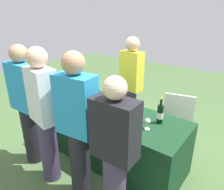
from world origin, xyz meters
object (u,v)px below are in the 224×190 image
object	(u,v)px
wine_glass_1	(111,108)
server_pouring	(131,84)
guest_3	(115,151)
wine_bottle_2	(121,101)
wine_bottle_0	(98,97)
guest_0	(27,103)
wine_bottle_3	(160,114)
wine_glass_2	(148,122)
ice_bucket	(79,94)
wine_glass_0	(93,106)
menu_board	(177,119)
guest_1	(44,114)
guest_2	(78,125)
wine_bottle_1	(108,99)

from	to	relation	value
wine_glass_1	server_pouring	bearing A→B (deg)	103.52
guest_3	wine_bottle_2	bearing A→B (deg)	119.76
wine_bottle_0	guest_3	distance (m)	1.24
wine_bottle_0	server_pouring	bearing A→B (deg)	73.98
wine_bottle_2	guest_0	bearing A→B (deg)	-135.36
wine_bottle_3	wine_glass_2	xyz separation A→B (m)	(-0.05, -0.22, -0.02)
ice_bucket	guest_3	xyz separation A→B (m)	(1.29, -0.78, -0.01)
ice_bucket	wine_glass_1	bearing A→B (deg)	-8.76
wine_glass_2	wine_glass_0	bearing A→B (deg)	-175.42
wine_bottle_2	menu_board	size ratio (longest dim) A/B	0.40
wine_bottle_3	guest_0	world-z (taller)	guest_0
server_pouring	guest_1	world-z (taller)	guest_1
guest_0	guest_2	bearing A→B (deg)	-2.96
server_pouring	guest_1	size ratio (longest dim) A/B	0.99
wine_bottle_0	menu_board	xyz separation A→B (m)	(0.91, 0.86, -0.43)
guest_0	menu_board	distance (m)	2.25
wine_bottle_1	guest_1	xyz separation A→B (m)	(-0.20, -0.90, 0.06)
server_pouring	wine_glass_1	bearing A→B (deg)	110.37
wine_glass_0	wine_bottle_2	bearing A→B (deg)	53.54
wine_bottle_3	guest_1	world-z (taller)	guest_1
guest_0	guest_2	world-z (taller)	guest_2
wine_bottle_2	wine_glass_0	world-z (taller)	wine_bottle_2
guest_3	menu_board	distance (m)	1.73
guest_0	menu_board	xyz separation A→B (m)	(1.44, 1.67, -0.48)
wine_glass_1	wine_glass_2	xyz separation A→B (m)	(0.56, -0.03, -0.00)
wine_bottle_0	guest_2	distance (m)	0.93
wine_glass_1	guest_2	xyz separation A→B (m)	(0.09, -0.66, 0.07)
wine_bottle_1	wine_glass_0	world-z (taller)	wine_bottle_1
wine_bottle_2	guest_1	bearing A→B (deg)	-113.07
wine_bottle_2	ice_bucket	xyz separation A→B (m)	(-0.73, -0.12, -0.03)
wine_bottle_1	wine_bottle_3	distance (m)	0.80
wine_bottle_0	menu_board	bearing A→B (deg)	43.35
guest_1	menu_board	size ratio (longest dim) A/B	2.01
wine_glass_0	guest_1	size ratio (longest dim) A/B	0.08
guest_2	guest_3	world-z (taller)	guest_2
server_pouring	menu_board	distance (m)	0.93
wine_glass_0	wine_glass_2	distance (m)	0.79
wine_glass_2	ice_bucket	distance (m)	1.29
wine_glass_0	menu_board	xyz separation A→B (m)	(0.78, 1.11, -0.41)
wine_bottle_0	wine_glass_1	xyz separation A→B (m)	(0.36, -0.15, -0.01)
wine_bottle_1	wine_glass_1	bearing A→B (deg)	-42.25
wine_glass_2	menu_board	distance (m)	1.12
wine_bottle_0	wine_bottle_2	distance (m)	0.38
server_pouring	wine_bottle_0	bearing A→B (deg)	80.84
wine_bottle_3	server_pouring	size ratio (longest dim) A/B	0.20
wine_glass_0	wine_glass_1	world-z (taller)	wine_glass_1
wine_bottle_0	guest_2	world-z (taller)	guest_2
guest_1	guest_3	bearing A→B (deg)	14.02
guest_0	guest_3	distance (m)	1.46
wine_glass_0	wine_glass_1	distance (m)	0.24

